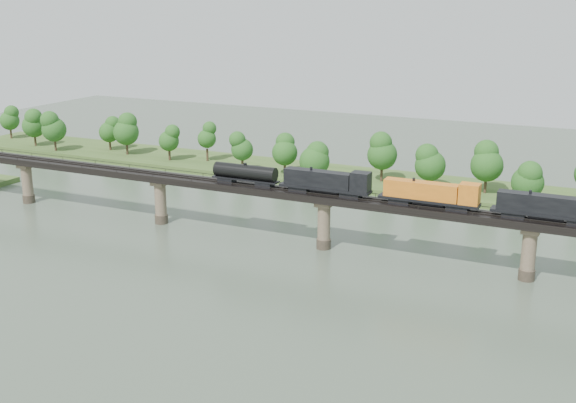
% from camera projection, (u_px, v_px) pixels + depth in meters
% --- Properties ---
extents(ground, '(400.00, 400.00, 0.00)m').
position_uv_depth(ground, '(255.00, 302.00, 121.84)').
color(ground, '#3B4939').
rests_on(ground, ground).
extents(far_bank, '(300.00, 24.00, 1.60)m').
position_uv_depth(far_bank, '(402.00, 184.00, 195.51)').
color(far_bank, '#365020').
rests_on(far_bank, ground).
extents(bridge, '(236.00, 30.00, 11.50)m').
position_uv_depth(bridge, '(324.00, 223.00, 146.43)').
color(bridge, '#473A2D').
rests_on(bridge, ground).
extents(bridge_superstructure, '(220.00, 4.90, 0.75)m').
position_uv_depth(bridge_superstructure, '(324.00, 193.00, 144.70)').
color(bridge_superstructure, black).
rests_on(bridge_superstructure, bridge).
extents(far_treeline, '(289.06, 17.54, 13.60)m').
position_uv_depth(far_treeline, '(368.00, 156.00, 192.81)').
color(far_treeline, '#382619').
rests_on(far_treeline, far_bank).
extents(freight_train, '(77.45, 3.02, 5.33)m').
position_uv_depth(freight_train, '(394.00, 190.00, 138.17)').
color(freight_train, black).
rests_on(freight_train, bridge).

